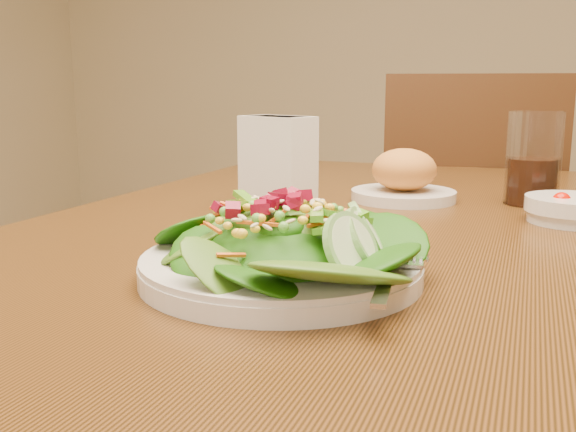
{
  "coord_description": "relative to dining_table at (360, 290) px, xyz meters",
  "views": [
    {
      "loc": [
        0.22,
        -0.86,
        0.94
      ],
      "look_at": [
        -0.01,
        -0.28,
        0.81
      ],
      "focal_mm": 40.0,
      "sensor_mm": 36.0,
      "label": 1
    }
  ],
  "objects": [
    {
      "name": "dining_table",
      "position": [
        0.0,
        0.0,
        0.0
      ],
      "size": [
        0.9,
        1.4,
        0.75
      ],
      "color": "#563113",
      "rests_on": "ground_plane"
    },
    {
      "name": "chair_far",
      "position": [
        0.06,
        0.85,
        -0.14
      ],
      "size": [
        0.52,
        0.53,
        0.97
      ],
      "rotation": [
        0.0,
        0.0,
        3.33
      ],
      "color": "#321F0D",
      "rests_on": "ground_plane"
    },
    {
      "name": "salad_plate",
      "position": [
        0.0,
        -0.3,
        0.13
      ],
      "size": [
        0.28,
        0.28,
        0.08
      ],
      "rotation": [
        0.0,
        0.0,
        -0.41
      ],
      "color": "silver",
      "rests_on": "dining_table"
    },
    {
      "name": "bread_plate",
      "position": [
        0.02,
        0.19,
        0.14
      ],
      "size": [
        0.17,
        0.17,
        0.09
      ],
      "color": "silver",
      "rests_on": "dining_table"
    },
    {
      "name": "tomato_bowl",
      "position": [
        0.28,
        0.1,
        0.12
      ],
      "size": [
        0.13,
        0.13,
        0.04
      ],
      "color": "silver",
      "rests_on": "dining_table"
    },
    {
      "name": "drinking_glass",
      "position": [
        0.22,
        0.23,
        0.16
      ],
      "size": [
        0.08,
        0.08,
        0.15
      ],
      "color": "silver",
      "rests_on": "dining_table"
    },
    {
      "name": "napkin_holder",
      "position": [
        -0.14,
        0.03,
        0.18
      ],
      "size": [
        0.12,
        0.1,
        0.14
      ],
      "rotation": [
        0.0,
        0.0,
        -0.38
      ],
      "color": "white",
      "rests_on": "dining_table"
    }
  ]
}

